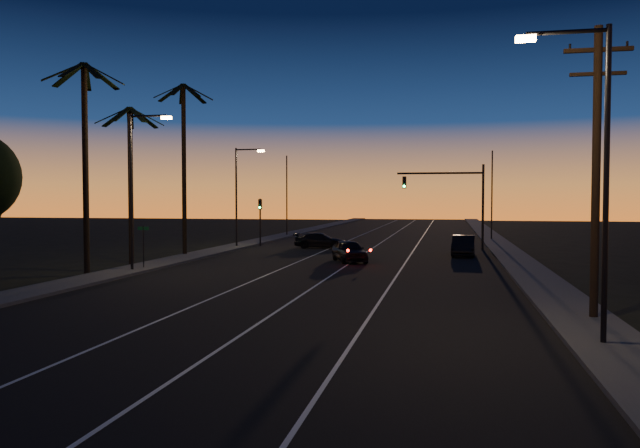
% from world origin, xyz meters
% --- Properties ---
extents(ground, '(220.00, 220.00, 0.00)m').
position_xyz_m(ground, '(0.00, 0.00, 0.00)').
color(ground, black).
rests_on(ground, ground).
extents(road, '(20.00, 170.00, 0.01)m').
position_xyz_m(road, '(0.00, 30.00, 0.01)').
color(road, black).
rests_on(road, ground).
extents(sidewalk_left, '(2.40, 170.00, 0.16)m').
position_xyz_m(sidewalk_left, '(-11.20, 30.00, 0.08)').
color(sidewalk_left, '#3D3D3B').
rests_on(sidewalk_left, ground).
extents(sidewalk_right, '(2.40, 170.00, 0.16)m').
position_xyz_m(sidewalk_right, '(11.20, 30.00, 0.08)').
color(sidewalk_right, '#3D3D3B').
rests_on(sidewalk_right, ground).
extents(lane_stripe_left, '(0.12, 160.00, 0.01)m').
position_xyz_m(lane_stripe_left, '(-3.00, 30.00, 0.02)').
color(lane_stripe_left, silver).
rests_on(lane_stripe_left, road).
extents(lane_stripe_mid, '(0.12, 160.00, 0.01)m').
position_xyz_m(lane_stripe_mid, '(0.50, 30.00, 0.02)').
color(lane_stripe_mid, silver).
rests_on(lane_stripe_mid, road).
extents(lane_stripe_right, '(0.12, 160.00, 0.01)m').
position_xyz_m(lane_stripe_right, '(4.00, 30.00, 0.02)').
color(lane_stripe_right, silver).
rests_on(lane_stripe_right, road).
extents(palm_near, '(4.25, 4.16, 11.53)m').
position_xyz_m(palm_near, '(-12.60, 18.00, 7.07)').
color(palm_near, black).
rests_on(palm_near, ground).
extents(palm_mid, '(4.25, 4.16, 10.03)m').
position_xyz_m(palm_mid, '(-13.20, 24.00, 6.25)').
color(palm_mid, black).
rests_on(palm_mid, ground).
extents(palm_far, '(4.25, 4.16, 12.53)m').
position_xyz_m(palm_far, '(-12.20, 30.00, 7.61)').
color(palm_far, black).
rests_on(palm_far, ground).
extents(streetlight_left_near, '(2.55, 0.26, 9.00)m').
position_xyz_m(streetlight_left_near, '(-10.70, 20.00, 5.32)').
color(streetlight_left_near, black).
rests_on(streetlight_left_near, ground).
extents(streetlight_left_far, '(2.55, 0.26, 8.50)m').
position_xyz_m(streetlight_left_far, '(-10.69, 38.00, 5.06)').
color(streetlight_left_far, black).
rests_on(streetlight_left_far, ground).
extents(streetlight_right_near, '(2.55, 0.26, 9.00)m').
position_xyz_m(streetlight_right_near, '(10.70, 6.00, 5.32)').
color(streetlight_right_near, black).
rests_on(streetlight_right_near, ground).
extents(street_sign, '(0.70, 0.06, 2.60)m').
position_xyz_m(street_sign, '(-10.80, 21.00, 1.66)').
color(street_sign, black).
rests_on(street_sign, ground).
extents(utility_pole, '(2.20, 0.28, 10.00)m').
position_xyz_m(utility_pole, '(11.60, 10.00, 5.32)').
color(utility_pole, black).
rests_on(utility_pole, ground).
extents(signal_mast, '(7.10, 0.41, 7.00)m').
position_xyz_m(signal_mast, '(7.14, 39.99, 4.78)').
color(signal_mast, black).
rests_on(signal_mast, ground).
extents(signal_post, '(0.28, 0.37, 4.20)m').
position_xyz_m(signal_post, '(-9.50, 39.98, 2.89)').
color(signal_post, black).
rests_on(signal_post, ground).
extents(far_pole_left, '(0.14, 0.14, 9.00)m').
position_xyz_m(far_pole_left, '(-11.00, 55.00, 4.50)').
color(far_pole_left, black).
rests_on(far_pole_left, ground).
extents(far_pole_right, '(0.14, 0.14, 9.00)m').
position_xyz_m(far_pole_right, '(11.00, 52.00, 4.50)').
color(far_pole_right, black).
rests_on(far_pole_right, ground).
extents(lead_car, '(3.37, 5.03, 1.46)m').
position_xyz_m(lead_car, '(0.31, 28.14, 0.74)').
color(lead_car, black).
rests_on(lead_car, road).
extents(right_car, '(1.83, 4.62, 1.49)m').
position_xyz_m(right_car, '(7.83, 33.83, 0.76)').
color(right_car, black).
rests_on(right_car, road).
extents(cross_car, '(4.49, 1.98, 1.28)m').
position_xyz_m(cross_car, '(-3.87, 38.90, 0.65)').
color(cross_car, black).
rests_on(cross_car, road).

